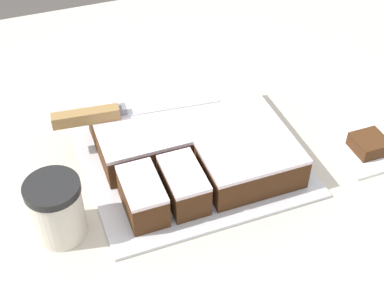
% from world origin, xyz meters
% --- Properties ---
extents(countertop, '(1.40, 1.10, 0.95)m').
position_xyz_m(countertop, '(0.00, 0.00, 0.47)').
color(countertop, beige).
rests_on(countertop, ground_plane).
extents(cake_board, '(0.37, 0.33, 0.01)m').
position_xyz_m(cake_board, '(-0.07, -0.09, 0.95)').
color(cake_board, silver).
rests_on(cake_board, countertop).
extents(cake, '(0.31, 0.27, 0.06)m').
position_xyz_m(cake, '(-0.07, -0.08, 0.98)').
color(cake, '#472814').
rests_on(cake, cake_board).
extents(knife, '(0.30, 0.05, 0.02)m').
position_xyz_m(knife, '(-0.21, 0.00, 1.02)').
color(knife, silver).
rests_on(knife, cake).
extents(coffee_cup, '(0.08, 0.08, 0.10)m').
position_xyz_m(coffee_cup, '(-0.32, -0.17, 1.00)').
color(coffee_cup, beige).
rests_on(coffee_cup, countertop).
extents(paper_napkin, '(0.12, 0.12, 0.01)m').
position_xyz_m(paper_napkin, '(0.23, -0.18, 0.95)').
color(paper_napkin, white).
rests_on(paper_napkin, countertop).
extents(brownie, '(0.06, 0.06, 0.03)m').
position_xyz_m(brownie, '(0.23, -0.18, 0.97)').
color(brownie, '#472814').
rests_on(brownie, paper_napkin).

